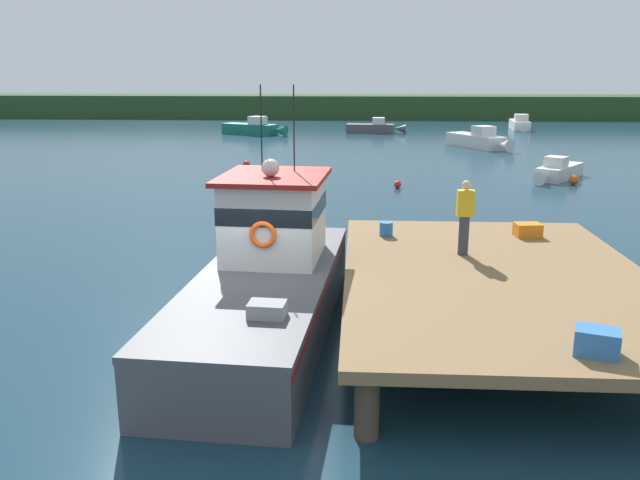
% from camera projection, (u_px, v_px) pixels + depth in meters
% --- Properties ---
extents(ground_plane, '(200.00, 200.00, 0.00)m').
position_uv_depth(ground_plane, '(258.00, 324.00, 13.35)').
color(ground_plane, '#193847').
extents(dock, '(6.00, 9.00, 1.20)m').
position_uv_depth(dock, '(496.00, 279.00, 12.80)').
color(dock, '#4C3D2D').
rests_on(dock, ground).
extents(main_fishing_boat, '(3.11, 9.91, 4.80)m').
position_uv_depth(main_fishing_boat, '(269.00, 276.00, 13.24)').
color(main_fishing_boat, '#4C4C51').
rests_on(main_fishing_boat, ground).
extents(crate_single_by_cleat, '(0.64, 0.50, 0.32)m').
position_uv_depth(crate_single_by_cleat, '(528.00, 230.00, 15.56)').
color(crate_single_by_cleat, orange).
rests_on(crate_single_by_cleat, dock).
extents(crate_single_far, '(0.71, 0.61, 0.38)m').
position_uv_depth(crate_single_far, '(597.00, 342.00, 9.08)').
color(crate_single_far, '#3370B2').
rests_on(crate_single_far, dock).
extents(bait_bucket, '(0.32, 0.32, 0.34)m').
position_uv_depth(bait_bucket, '(386.00, 229.00, 15.61)').
color(bait_bucket, '#2866B2').
rests_on(bait_bucket, dock).
extents(deckhand_by_the_boat, '(0.36, 0.22, 1.63)m').
position_uv_depth(deckhand_by_the_boat, '(465.00, 216.00, 13.84)').
color(deckhand_by_the_boat, '#383842').
rests_on(deckhand_by_the_boat, dock).
extents(moored_boat_outer_mooring, '(3.83, 5.74, 1.50)m').
position_uv_depth(moored_boat_outer_mooring, '(479.00, 140.00, 43.60)').
color(moored_boat_outer_mooring, silver).
rests_on(moored_boat_outer_mooring, ground).
extents(moored_boat_mid_harbor, '(1.83, 5.48, 1.37)m').
position_uv_depth(moored_boat_mid_harbor, '(520.00, 124.00, 57.04)').
color(moored_boat_mid_harbor, white).
rests_on(moored_boat_mid_harbor, ground).
extents(moored_boat_far_left, '(5.02, 1.59, 1.26)m').
position_uv_depth(moored_boat_far_left, '(374.00, 128.00, 54.18)').
color(moored_boat_far_left, '#4C4C51').
rests_on(moored_boat_far_left, ground).
extents(moored_boat_off_the_point, '(3.30, 4.11, 1.13)m').
position_uv_depth(moored_boat_off_the_point, '(558.00, 171.00, 31.02)').
color(moored_boat_off_the_point, silver).
rests_on(moored_boat_off_the_point, ground).
extents(moored_boat_far_right, '(5.72, 3.57, 1.48)m').
position_uv_depth(moored_boat_far_right, '(254.00, 128.00, 52.75)').
color(moored_boat_far_right, '#196B5B').
rests_on(moored_boat_far_right, ground).
extents(mooring_buoy_channel_marker, '(0.38, 0.38, 0.38)m').
position_uv_depth(mooring_buoy_channel_marker, '(246.00, 164.00, 34.79)').
color(mooring_buoy_channel_marker, red).
rests_on(mooring_buoy_channel_marker, ground).
extents(mooring_buoy_inshore, '(0.44, 0.44, 0.44)m').
position_uv_depth(mooring_buoy_inshore, '(574.00, 180.00, 29.64)').
color(mooring_buoy_inshore, '#EA5B19').
rests_on(mooring_buoy_inshore, ground).
extents(mooring_buoy_outer, '(0.32, 0.32, 0.32)m').
position_uv_depth(mooring_buoy_outer, '(398.00, 184.00, 28.79)').
color(mooring_buoy_outer, red).
rests_on(mooring_buoy_outer, ground).
extents(far_shoreline, '(120.00, 8.00, 2.40)m').
position_uv_depth(far_shoreline, '(341.00, 106.00, 72.90)').
color(far_shoreline, '#284723').
rests_on(far_shoreline, ground).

